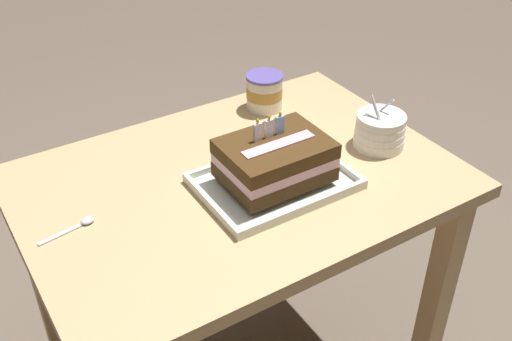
# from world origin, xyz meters

# --- Properties ---
(dining_table) EXTENTS (1.02, 0.72, 0.75)m
(dining_table) POSITION_xyz_m (0.00, 0.00, 0.62)
(dining_table) COLOR tan
(dining_table) RESTS_ON ground_plane
(foil_tray) EXTENTS (0.35, 0.25, 0.02)m
(foil_tray) POSITION_xyz_m (0.05, -0.08, 0.75)
(foil_tray) COLOR silver
(foil_tray) RESTS_ON dining_table
(birthday_cake) EXTENTS (0.24, 0.18, 0.15)m
(birthday_cake) POSITION_xyz_m (0.05, -0.08, 0.82)
(birthday_cake) COLOR #462D13
(birthday_cake) RESTS_ON foil_tray
(bowl_stack) EXTENTS (0.13, 0.13, 0.14)m
(bowl_stack) POSITION_xyz_m (0.38, -0.07, 0.79)
(bowl_stack) COLOR white
(bowl_stack) RESTS_ON dining_table
(ice_cream_tub) EXTENTS (0.10, 0.10, 0.10)m
(ice_cream_tub) POSITION_xyz_m (0.24, 0.25, 0.80)
(ice_cream_tub) COLOR silver
(ice_cream_tub) RESTS_ON dining_table
(serving_spoon_near_tray) EXTENTS (0.13, 0.04, 0.01)m
(serving_spoon_near_tray) POSITION_xyz_m (-0.38, 0.02, 0.75)
(serving_spoon_near_tray) COLOR silver
(serving_spoon_near_tray) RESTS_ON dining_table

